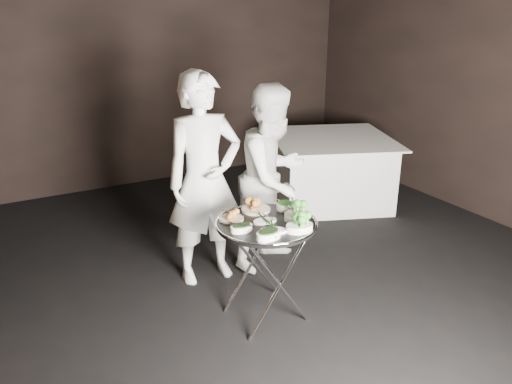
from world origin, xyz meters
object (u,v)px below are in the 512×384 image
tray_stand (266,266)px  waiter_left (205,180)px  dining_table (330,169)px  serving_tray (266,224)px  waiter_right (274,177)px

tray_stand → waiter_left: 0.90m
tray_stand → dining_table: size_ratio=0.56×
tray_stand → serving_tray: serving_tray is taller
serving_tray → waiter_right: waiter_right is taller
dining_table → serving_tray: bearing=-137.5°
serving_tray → waiter_left: (-0.13, 0.77, 0.11)m
tray_stand → waiter_left: waiter_left is taller
tray_stand → dining_table: bearing=42.5°
serving_tray → waiter_right: (0.50, 0.73, 0.05)m
serving_tray → dining_table: serving_tray is taller
waiter_right → dining_table: bearing=13.5°
dining_table → waiter_left: bearing=-154.8°
tray_stand → waiter_right: (0.50, 0.73, 0.38)m
waiter_left → dining_table: bearing=26.4°
tray_stand → serving_tray: size_ratio=1.05×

